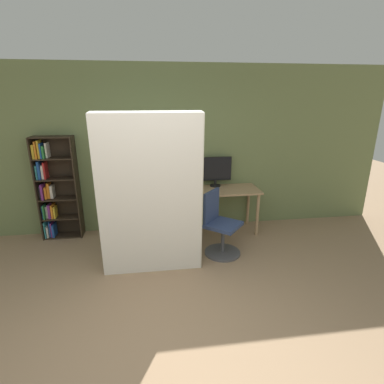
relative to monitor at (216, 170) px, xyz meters
name	(u,v)px	position (x,y,z in m)	size (l,w,h in m)	color
ground_plane	(163,372)	(-1.04, -2.84, -1.02)	(16.00, 16.00, 0.00)	#937556
wall_back	(152,151)	(-1.04, 0.14, 0.33)	(8.00, 0.06, 2.70)	#6B7A4C
desk	(215,195)	(-0.05, -0.19, -0.37)	(1.46, 0.60, 0.74)	tan
monitor	(216,170)	(0.00, 0.00, 0.00)	(0.54, 0.18, 0.50)	black
office_chair	(220,229)	(-0.12, -0.93, -0.65)	(0.62, 0.62, 0.93)	#4C4C51
bookshelf	(54,189)	(-2.60, 0.00, -0.21)	(0.61, 0.28, 1.63)	#2D2319
mattress_near	(151,197)	(-1.08, -1.24, 0.00)	(1.27, 0.36, 2.05)	silver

